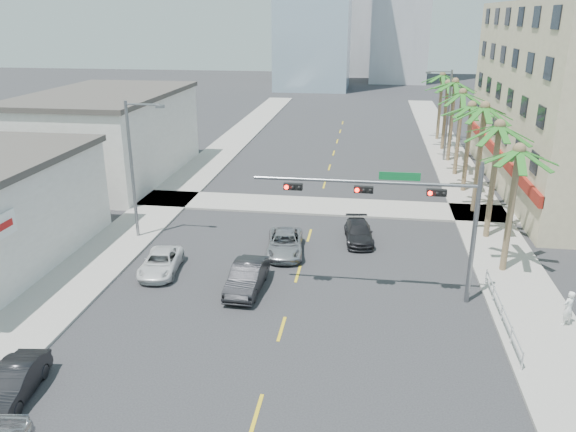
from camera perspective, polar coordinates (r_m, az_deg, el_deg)
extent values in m
plane|color=#262628|center=(23.65, -2.21, -16.36)|extent=(260.00, 260.00, 0.00)
cube|color=gray|center=(42.01, 19.30, -0.65)|extent=(4.00, 120.00, 0.15)
cube|color=gray|center=(44.03, -12.95, 0.90)|extent=(4.00, 120.00, 0.15)
cube|color=gray|center=(43.21, 3.04, 1.03)|extent=(80.00, 4.00, 0.15)
cube|color=maroon|center=(51.12, 20.38, 6.18)|extent=(0.30, 28.00, 0.80)
cube|color=beige|center=(53.18, -17.83, 7.62)|extent=(11.00, 18.00, 7.20)
cylinder|color=slate|center=(29.19, 18.35, -2.03)|extent=(0.24, 0.24, 7.20)
cylinder|color=slate|center=(27.86, 7.73, 3.46)|extent=(11.00, 0.16, 0.16)
cube|color=#0C662D|center=(27.81, 11.27, 3.98)|extent=(2.00, 0.05, 0.40)
cube|color=black|center=(28.02, 14.87, 2.31)|extent=(0.95, 0.28, 0.32)
sphere|color=#FF0C05|center=(27.83, 14.25, 2.25)|extent=(0.22, 0.22, 0.22)
cube|color=black|center=(27.81, 7.69, 2.68)|extent=(0.95, 0.28, 0.32)
sphere|color=#FF0C05|center=(27.66, 7.02, 2.62)|extent=(0.22, 0.22, 0.22)
cube|color=black|center=(28.05, 0.52, 3.01)|extent=(0.95, 0.28, 0.32)
sphere|color=#FF0C05|center=(27.94, -0.17, 2.94)|extent=(0.22, 0.22, 0.22)
cylinder|color=brown|center=(33.42, 21.66, 0.31)|extent=(0.36, 0.36, 7.20)
cylinder|color=brown|center=(38.21, 20.05, 3.13)|extent=(0.36, 0.36, 7.56)
cylinder|color=brown|center=(43.10, 18.80, 5.32)|extent=(0.36, 0.36, 7.92)
cylinder|color=brown|center=(48.17, 17.74, 6.44)|extent=(0.36, 0.36, 7.20)
cylinder|color=brown|center=(53.16, 16.93, 7.91)|extent=(0.36, 0.36, 7.56)
cylinder|color=brown|center=(58.18, 16.25, 9.12)|extent=(0.36, 0.36, 7.92)
cylinder|color=brown|center=(63.32, 15.64, 9.66)|extent=(0.36, 0.36, 7.20)
cylinder|color=brown|center=(68.39, 15.15, 10.56)|extent=(0.36, 0.36, 7.56)
cylinder|color=slate|center=(37.17, -15.56, 4.33)|extent=(0.20, 0.20, 9.00)
cylinder|color=slate|center=(35.89, -14.55, 10.92)|extent=(2.20, 0.12, 0.12)
cube|color=slate|center=(35.50, -12.87, 10.80)|extent=(0.50, 0.25, 0.18)
cylinder|color=slate|center=(58.04, 15.91, 9.67)|extent=(0.20, 0.20, 9.00)
cylinder|color=slate|center=(57.36, 15.20, 13.97)|extent=(2.20, 0.12, 0.12)
cube|color=slate|center=(57.26, 14.07, 13.96)|extent=(0.50, 0.25, 0.18)
cylinder|color=silver|center=(28.93, 20.89, -9.22)|extent=(0.08, 8.00, 0.08)
cylinder|color=silver|center=(28.77, 20.97, -8.61)|extent=(0.08, 8.00, 0.08)
cylinder|color=silver|center=(25.62, 22.69, -13.60)|extent=(0.08, 0.08, 1.00)
cylinder|color=silver|center=(27.27, 21.72, -11.32)|extent=(0.08, 0.08, 1.00)
cylinder|color=silver|center=(28.96, 20.87, -9.31)|extent=(0.08, 0.08, 1.00)
cylinder|color=silver|center=(30.68, 20.13, -7.52)|extent=(0.08, 0.08, 1.00)
cylinder|color=silver|center=(32.44, 19.47, -5.92)|extent=(0.08, 0.08, 1.00)
imported|color=black|center=(24.77, -26.08, -14.97)|extent=(1.86, 4.06, 1.29)
imported|color=silver|center=(32.96, -12.80, -4.65)|extent=(2.41, 4.43, 1.18)
imported|color=black|center=(30.18, -4.20, -6.21)|extent=(1.70, 4.56, 1.49)
imported|color=#A7A7AB|center=(34.64, -0.32, -2.80)|extent=(2.67, 4.88, 1.30)
imported|color=black|center=(36.73, 7.19, -1.67)|extent=(2.18, 4.38, 1.22)
imported|color=white|center=(29.60, 26.58, -8.37)|extent=(0.76, 0.69, 1.74)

